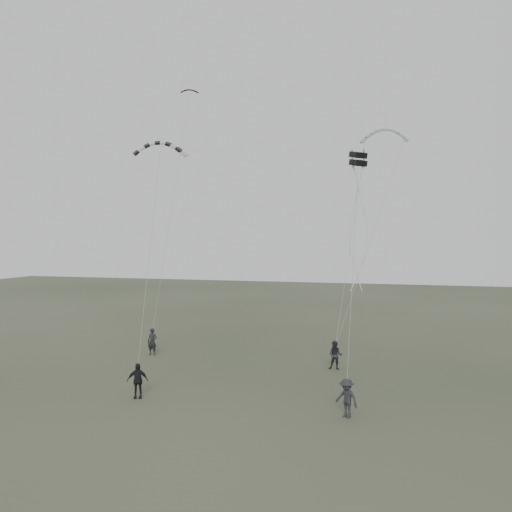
% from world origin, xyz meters
% --- Properties ---
extents(ground, '(140.00, 140.00, 0.00)m').
position_xyz_m(ground, '(0.00, 0.00, 0.00)').
color(ground, '#323A26').
rests_on(ground, ground).
extents(flyer_left, '(0.73, 0.51, 1.94)m').
position_xyz_m(flyer_left, '(-7.57, 6.85, 0.97)').
color(flyer_left, black).
rests_on(flyer_left, ground).
extents(flyer_right, '(0.96, 0.78, 1.85)m').
position_xyz_m(flyer_right, '(5.77, 6.26, 0.93)').
color(flyer_right, '#222328').
rests_on(flyer_right, ground).
extents(flyer_center, '(1.18, 0.79, 1.86)m').
position_xyz_m(flyer_center, '(-3.79, -2.31, 0.93)').
color(flyer_center, black).
rests_on(flyer_center, ground).
extents(flyer_far, '(1.38, 1.21, 1.85)m').
position_xyz_m(flyer_far, '(7.22, -2.33, 0.92)').
color(flyer_far, '#242428').
rests_on(flyer_far, ground).
extents(kite_dark_small, '(1.55, 0.99, 0.59)m').
position_xyz_m(kite_dark_small, '(-6.87, 12.37, 20.67)').
color(kite_dark_small, black).
rests_on(kite_dark_small, flyer_left).
extents(kite_pale_large, '(3.86, 1.63, 1.73)m').
position_xyz_m(kite_pale_large, '(8.61, 15.33, 17.17)').
color(kite_pale_large, '#95989A').
rests_on(kite_pale_large, flyer_right).
extents(kite_striped, '(3.54, 2.44, 1.48)m').
position_xyz_m(kite_striped, '(-5.07, 3.22, 14.59)').
color(kite_striped, black).
rests_on(kite_striped, flyer_center).
extents(kite_box, '(1.13, 1.16, 0.91)m').
position_xyz_m(kite_box, '(7.36, 2.66, 12.97)').
color(kite_box, black).
rests_on(kite_box, flyer_far).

